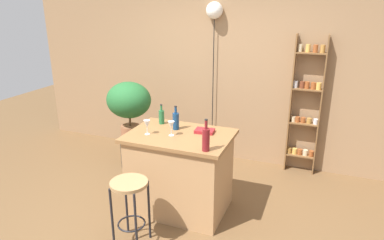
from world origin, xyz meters
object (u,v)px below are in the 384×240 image
at_px(spice_shelf, 305,106).
at_px(bottle_vinegar, 206,139).
at_px(bar_stool, 130,197).
at_px(wine_glass_left, 171,125).
at_px(bottle_soda_blue, 162,116).
at_px(cookbook, 205,131).
at_px(pendant_globe_light, 214,12).
at_px(potted_plant, 129,103).
at_px(wine_glass_center, 147,124).
at_px(plant_stool, 132,154).
at_px(bottle_olive_oil, 176,121).

distance_m(spice_shelf, bottle_vinegar, 2.00).
bearing_deg(spice_shelf, bottle_vinegar, -113.79).
xyz_separation_m(bar_stool, wine_glass_left, (0.14, 0.69, 0.53)).
xyz_separation_m(bar_stool, spice_shelf, (1.43, 2.27, 0.45)).
distance_m(bottle_soda_blue, cookbook, 0.59).
relative_size(spice_shelf, pendant_globe_light, 0.83).
height_order(potted_plant, wine_glass_center, potted_plant).
height_order(potted_plant, bottle_soda_blue, potted_plant).
bearing_deg(bar_stool, pendant_globe_light, 87.74).
distance_m(bottle_soda_blue, pendant_globe_light, 1.75).
distance_m(spice_shelf, pendant_globe_light, 1.80).
relative_size(potted_plant, bottle_soda_blue, 3.70).
bearing_deg(plant_stool, bottle_soda_blue, -34.23).
bearing_deg(plant_stool, bottle_vinegar, -35.41).
distance_m(bottle_olive_oil, bottle_vinegar, 0.68).
xyz_separation_m(bottle_vinegar, cookbook, (-0.18, 0.47, -0.11)).
xyz_separation_m(potted_plant, bottle_olive_oil, (1.00, -0.63, 0.07)).
xyz_separation_m(potted_plant, wine_glass_center, (0.77, -0.89, 0.08)).
bearing_deg(wine_glass_left, plant_stool, 141.18).
bearing_deg(spice_shelf, plant_stool, -162.21).
relative_size(bottle_soda_blue, wine_glass_left, 1.47).
relative_size(bottle_olive_oil, wine_glass_center, 1.70).
xyz_separation_m(wine_glass_center, pendant_globe_light, (0.22, 1.67, 1.13)).
bearing_deg(wine_glass_center, cookbook, 26.28).
distance_m(bottle_olive_oil, pendant_globe_light, 1.81).
distance_m(bottle_olive_oil, cookbook, 0.35).
relative_size(bottle_vinegar, cookbook, 1.56).
bearing_deg(wine_glass_left, bar_stool, -101.33).
relative_size(bar_stool, spice_shelf, 0.36).
xyz_separation_m(bottle_olive_oil, cookbook, (0.34, 0.02, -0.09)).
bearing_deg(spice_shelf, bottle_olive_oil, -133.83).
bearing_deg(cookbook, plant_stool, 150.74).
bearing_deg(bottle_soda_blue, bottle_vinegar, -36.58).
distance_m(spice_shelf, bottle_olive_oil, 1.91).
xyz_separation_m(spice_shelf, potted_plant, (-2.32, -0.75, -0.01)).
bearing_deg(pendant_globe_light, potted_plant, -141.80).
height_order(bottle_soda_blue, pendant_globe_light, pendant_globe_light).
height_order(plant_stool, wine_glass_center, wine_glass_center).
distance_m(bottle_vinegar, pendant_globe_light, 2.23).
xyz_separation_m(bar_stool, bottle_olive_oil, (0.11, 0.89, 0.52)).
relative_size(bar_stool, wine_glass_center, 4.24).
bearing_deg(wine_glass_center, potted_plant, 130.72).
bearing_deg(plant_stool, wine_glass_center, -49.28).
height_order(spice_shelf, bottle_olive_oil, spice_shelf).
distance_m(plant_stool, pendant_globe_light, 2.36).
height_order(bar_stool, wine_glass_center, wine_glass_center).
bearing_deg(pendant_globe_light, bottle_olive_oil, -89.40).
bearing_deg(bottle_soda_blue, wine_glass_left, -49.17).
distance_m(bar_stool, bottle_vinegar, 0.93).
relative_size(bar_stool, wine_glass_left, 4.24).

